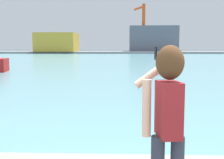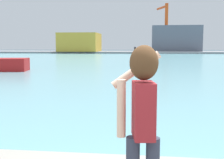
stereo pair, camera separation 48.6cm
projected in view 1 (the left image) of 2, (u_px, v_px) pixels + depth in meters
name	position (u px, v px, depth m)	size (l,w,h in m)	color
ground_plane	(126.00, 59.00, 52.38)	(220.00, 220.00, 0.00)	#334751
harbor_water	(126.00, 58.00, 54.37)	(140.00, 100.00, 0.02)	#6BA8B2
far_shore_dock	(125.00, 52.00, 94.05)	(140.00, 20.00, 0.54)	gray
person_photographer	(167.00, 113.00, 2.93)	(0.53, 0.55, 1.74)	#2D3342
warehouse_left	(57.00, 42.00, 89.64)	(11.87, 11.44, 5.63)	gold
warehouse_right	(153.00, 39.00, 93.34)	(15.07, 8.02, 7.96)	slate
port_crane	(143.00, 23.00, 91.62)	(3.32, 8.26, 14.66)	#D84C19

